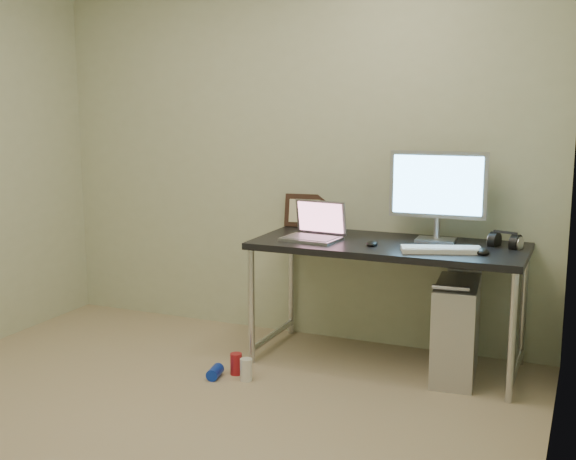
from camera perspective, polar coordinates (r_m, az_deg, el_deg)
The scene contains 18 objects.
floor at distance 3.64m, azimuth -10.79°, elevation -15.76°, with size 3.50×3.50×0.00m, color tan.
wall_back at distance 4.83m, azimuth 0.38°, elevation 6.23°, with size 3.50×0.02×2.50m, color beige.
wall_right at distance 2.72m, azimuth 20.58°, elevation 2.61°, with size 0.02×3.50×2.50m, color beige.
desk at distance 4.34m, azimuth 7.92°, elevation -2.03°, with size 1.60×0.70×0.75m.
tower_computer at distance 4.31m, azimuth 13.13°, elevation -7.67°, with size 0.28×0.56×0.59m.
cable_a at distance 4.61m, azimuth 13.33°, elevation -4.96°, with size 0.01×0.01×0.70m, color black.
cable_b at distance 4.58m, azimuth 14.39°, elevation -5.36°, with size 0.01×0.01×0.72m, color black.
can_red at distance 4.30m, azimuth -4.12°, elevation -10.51°, with size 0.07×0.07×0.13m, color #B41B25.
can_white at distance 4.21m, azimuth -3.33°, elevation -10.96°, with size 0.07×0.07×0.13m, color white.
can_blue at distance 4.27m, azimuth -5.79°, elevation -11.12°, with size 0.07×0.07×0.13m, color #0F30C5.
laptop at distance 4.40m, azimuth 2.14°, elevation -0.03°, with size 0.36×0.30×0.23m.
monitor at distance 4.37m, azimuth 11.75°, elevation 3.19°, with size 0.58×0.18×0.54m.
keyboard at distance 4.11m, azimuth 12.02°, elevation -1.51°, with size 0.44×0.14×0.03m, color white.
mouse_right at distance 4.11m, azimuth 15.09°, elevation -1.55°, with size 0.08×0.12×0.04m, color black.
mouse_left at distance 4.23m, azimuth 6.65°, elevation -0.97°, with size 0.07×0.11×0.04m, color black.
headphones at distance 4.33m, azimuth 16.77°, elevation -0.91°, with size 0.20×0.11×0.12m.
picture_frame at distance 4.81m, azimuth 1.36°, elevation 1.54°, with size 0.28×0.03×0.22m, color black.
webcam at distance 4.69m, azimuth 3.78°, elevation 1.14°, with size 0.05×0.04×0.13m.
Camera 1 is at (1.86, -2.70, 1.57)m, focal length 45.00 mm.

